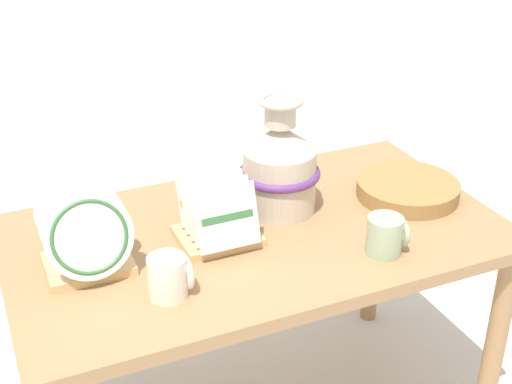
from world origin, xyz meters
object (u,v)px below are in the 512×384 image
dish_rack_square_plates (217,219)px  dish_rack_round_plates (86,241)px  mug_sage_glaze (386,235)px  wicker_charger_stack (408,189)px  ceramic_vase (280,165)px  mug_cream_glaze (170,276)px

dish_rack_square_plates → dish_rack_round_plates: bearing=-179.1°
dish_rack_round_plates → mug_sage_glaze: (0.67, -0.21, -0.03)m
dish_rack_round_plates → mug_sage_glaze: dish_rack_round_plates is taller
wicker_charger_stack → mug_sage_glaze: 0.31m
wicker_charger_stack → ceramic_vase: bearing=167.5°
ceramic_vase → dish_rack_round_plates: ceramic_vase is taller
wicker_charger_stack → mug_cream_glaze: mug_cream_glaze is taller
mug_sage_glaze → mug_cream_glaze: same height
dish_rack_round_plates → dish_rack_square_plates: size_ratio=1.10×
ceramic_vase → dish_rack_square_plates: bearing=-158.1°
dish_rack_square_plates → ceramic_vase: bearing=21.9°
ceramic_vase → mug_cream_glaze: bearing=-146.1°
ceramic_vase → dish_rack_round_plates: 0.54m
ceramic_vase → dish_rack_square_plates: (-0.21, -0.08, -0.07)m
wicker_charger_stack → mug_cream_glaze: bearing=-166.3°
dish_rack_square_plates → wicker_charger_stack: bearing=0.5°
ceramic_vase → dish_rack_round_plates: bearing=-170.4°
dish_rack_round_plates → mug_cream_glaze: size_ratio=2.23×
dish_rack_square_plates → wicker_charger_stack: dish_rack_square_plates is taller
mug_sage_glaze → ceramic_vase: bearing=114.8°
ceramic_vase → wicker_charger_stack: (0.36, -0.08, -0.11)m
wicker_charger_stack → dish_rack_round_plates: bearing=-179.3°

